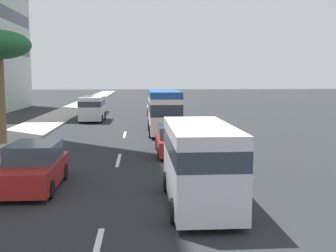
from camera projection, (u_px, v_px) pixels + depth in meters
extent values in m
plane|color=#26282B|center=(127.00, 125.00, 35.45)|extent=(198.00, 198.00, 0.00)
cube|color=#B2ADA3|center=(41.00, 124.00, 34.94)|extent=(162.00, 3.52, 0.15)
cube|color=silver|center=(119.00, 160.00, 20.37)|extent=(3.20, 0.16, 0.01)
cube|color=silver|center=(125.00, 135.00, 29.33)|extent=(3.20, 0.16, 0.01)
cube|color=silver|center=(164.00, 114.00, 29.58)|extent=(6.23, 2.11, 2.40)
cube|color=#1E4C93|center=(164.00, 94.00, 29.41)|extent=(6.23, 2.11, 0.46)
cube|color=#28333D|center=(164.00, 108.00, 29.52)|extent=(6.24, 2.11, 0.80)
cylinder|color=black|center=(150.00, 125.00, 31.42)|extent=(0.84, 0.26, 0.84)
cylinder|color=black|center=(176.00, 125.00, 31.56)|extent=(0.84, 0.26, 0.84)
cylinder|color=black|center=(151.00, 132.00, 27.84)|extent=(0.84, 0.26, 0.84)
cylinder|color=black|center=(180.00, 131.00, 27.98)|extent=(0.84, 0.26, 0.84)
cube|color=silver|center=(162.00, 115.00, 37.67)|extent=(4.22, 1.81, 0.81)
cube|color=#38424C|center=(162.00, 108.00, 37.38)|extent=(2.32, 1.67, 0.66)
cylinder|color=black|center=(153.00, 117.00, 38.94)|extent=(0.64, 0.22, 0.64)
cylinder|color=black|center=(170.00, 117.00, 39.06)|extent=(0.64, 0.22, 0.64)
cylinder|color=black|center=(153.00, 120.00, 36.35)|extent=(0.64, 0.22, 0.64)
cylinder|color=black|center=(172.00, 120.00, 36.46)|extent=(0.64, 0.22, 0.64)
cube|color=silver|center=(92.00, 108.00, 38.25)|extent=(4.87, 1.99, 2.07)
cube|color=#2D3842|center=(92.00, 103.00, 38.19)|extent=(4.88, 2.00, 0.50)
cylinder|color=black|center=(101.00, 119.00, 36.97)|extent=(0.72, 0.24, 0.72)
cylinder|color=black|center=(80.00, 119.00, 36.84)|extent=(0.72, 0.24, 0.72)
cylinder|color=black|center=(104.00, 116.00, 39.86)|extent=(0.72, 0.24, 0.72)
cylinder|color=black|center=(84.00, 116.00, 39.73)|extent=(0.72, 0.24, 0.72)
cube|color=silver|center=(199.00, 162.00, 13.12)|extent=(5.36, 1.94, 2.40)
cube|color=#2D3842|center=(200.00, 146.00, 13.06)|extent=(5.37, 1.95, 0.58)
cylinder|color=black|center=(167.00, 182.00, 14.78)|extent=(0.72, 0.24, 0.72)
cylinder|color=black|center=(218.00, 181.00, 14.90)|extent=(0.72, 0.24, 0.72)
cylinder|color=black|center=(175.00, 211.00, 11.59)|extent=(0.72, 0.24, 0.72)
cylinder|color=black|center=(240.00, 209.00, 11.72)|extent=(0.72, 0.24, 0.72)
cube|color=#A51E1E|center=(174.00, 144.00, 21.99)|extent=(4.45, 1.79, 0.75)
cube|color=#38424C|center=(174.00, 131.00, 21.69)|extent=(2.45, 1.64, 0.62)
cylinder|color=black|center=(157.00, 144.00, 23.33)|extent=(0.64, 0.22, 0.64)
cylinder|color=black|center=(186.00, 144.00, 23.44)|extent=(0.64, 0.22, 0.64)
cylinder|color=black|center=(160.00, 153.00, 20.59)|extent=(0.64, 0.22, 0.64)
cylinder|color=black|center=(193.00, 152.00, 20.70)|extent=(0.64, 0.22, 0.64)
cube|color=silver|center=(155.00, 110.00, 44.82)|extent=(4.46, 1.74, 0.74)
cube|color=#38424C|center=(156.00, 103.00, 44.52)|extent=(2.45, 1.60, 0.61)
cylinder|color=black|center=(148.00, 111.00, 46.16)|extent=(0.64, 0.22, 0.64)
cylinder|color=black|center=(162.00, 111.00, 46.27)|extent=(0.64, 0.22, 0.64)
cylinder|color=black|center=(148.00, 113.00, 43.42)|extent=(0.64, 0.22, 0.64)
cylinder|color=black|center=(164.00, 113.00, 43.53)|extent=(0.64, 0.22, 0.64)
cube|color=#A51E1E|center=(34.00, 173.00, 15.17)|extent=(4.26, 1.84, 0.82)
cube|color=#38424C|center=(34.00, 152.00, 15.29)|extent=(2.34, 1.70, 0.67)
cylinder|color=black|center=(50.00, 189.00, 13.95)|extent=(0.64, 0.22, 0.64)
cylinder|color=black|center=(64.00, 171.00, 16.57)|extent=(0.64, 0.22, 0.64)
cylinder|color=black|center=(21.00, 172.00, 16.45)|extent=(0.64, 0.22, 0.64)
cylinder|color=brown|center=(1.00, 99.00, 24.33)|extent=(0.51, 0.51, 5.23)
cube|color=#2D3847|center=(16.00, 49.00, 50.89)|extent=(11.99, 0.08, 1.56)
cube|color=#2D3847|center=(15.00, 17.00, 50.44)|extent=(11.99, 0.08, 1.56)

